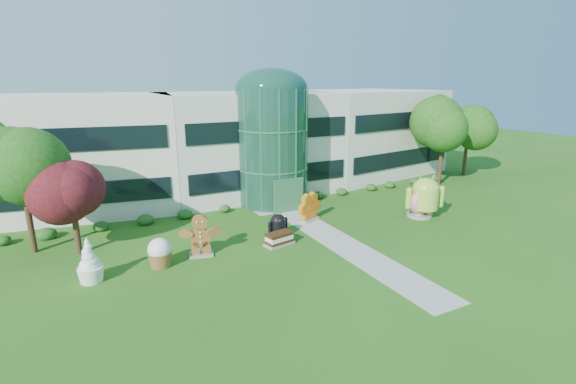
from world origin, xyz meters
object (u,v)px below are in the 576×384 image
donut (421,201)px  gingerbread (200,235)px  android_black (278,224)px  android_green (425,194)px

donut → gingerbread: (-17.48, 0.54, 0.07)m
android_black → gingerbread: bearing=173.4°
android_green → donut: android_green is taller
android_green → donut: 0.71m
android_black → donut: 11.98m
android_green → gingerbread: bearing=-166.2°
android_green → donut: (-0.11, 0.33, -0.62)m
android_green → android_black: (-12.03, 1.45, -0.91)m
android_black → donut: (11.92, -1.12, 0.29)m
gingerbread → donut: bearing=12.6°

